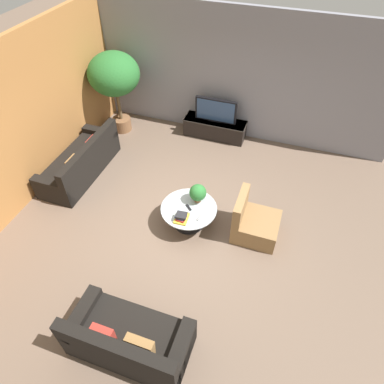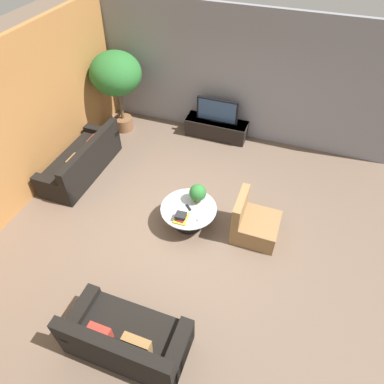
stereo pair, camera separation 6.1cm
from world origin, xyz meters
name	(u,v)px [view 2 (the right image)]	position (x,y,z in m)	size (l,w,h in m)	color
ground_plane	(185,222)	(0.00, 0.00, 0.00)	(24.00, 24.00, 0.00)	brown
back_wall_stone	(235,76)	(0.00, 3.26, 1.50)	(7.40, 0.12, 3.00)	gray
side_wall_left	(27,118)	(-3.26, 0.20, 1.50)	(0.12, 7.40, 3.00)	#B2753D
media_console	(216,128)	(-0.27, 2.94, 0.23)	(1.54, 0.50, 0.45)	black
television	(217,111)	(-0.27, 2.94, 0.73)	(1.01, 0.13, 0.57)	black
coffee_table	(189,213)	(0.09, -0.01, 0.30)	(1.04, 1.04, 0.43)	black
couch_by_wall	(82,162)	(-2.63, 0.62, 0.28)	(0.84, 2.09, 0.84)	black
couch_near_entry	(126,339)	(0.09, -2.50, 0.28)	(1.68, 0.84, 0.84)	black
armchair_wicker	(253,224)	(1.28, 0.16, 0.27)	(0.80, 0.76, 0.86)	olive
potted_palm_tall	(116,76)	(-2.61, 2.44, 1.44)	(1.20, 1.20, 2.00)	brown
potted_plant_tabletop	(198,193)	(0.18, 0.22, 0.64)	(0.32, 0.32, 0.38)	brown
book_stack	(181,217)	(0.05, -0.31, 0.49)	(0.25, 0.31, 0.14)	gold
remote_black	(189,208)	(0.09, -0.01, 0.44)	(0.04, 0.16, 0.02)	black
remote_silver	(199,217)	(0.34, -0.17, 0.44)	(0.04, 0.16, 0.02)	gray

